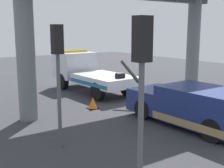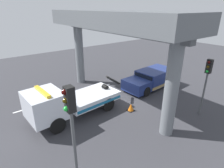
{
  "view_description": "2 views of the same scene",
  "coord_description": "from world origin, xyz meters",
  "views": [
    {
      "loc": [
        -11.46,
        9.09,
        3.79
      ],
      "look_at": [
        1.29,
        0.31,
        0.91
      ],
      "focal_mm": 47.43,
      "sensor_mm": 36.0,
      "label": 1
    },
    {
      "loc": [
        8.7,
        10.34,
        6.96
      ],
      "look_at": [
        0.11,
        -0.68,
        1.11
      ],
      "focal_mm": 29.7,
      "sensor_mm": 36.0,
      "label": 2
    }
  ],
  "objects": [
    {
      "name": "traffic_light_far",
      "position": [
        -2.98,
        5.3,
        2.88
      ],
      "size": [
        0.39,
        0.32,
        3.94
      ],
      "color": "#515456",
      "rests_on": "ground"
    },
    {
      "name": "towed_van_green",
      "position": [
        -3.96,
        -0.0,
        0.78
      ],
      "size": [
        5.31,
        2.46,
        1.58
      ],
      "color": "navy",
      "rests_on": "ground"
    },
    {
      "name": "overpass_structure",
      "position": [
        0.55,
        0.0,
        5.76
      ],
      "size": [
        3.6,
        12.25,
        6.73
      ],
      "color": "slate",
      "rests_on": "ground"
    },
    {
      "name": "ground_plane",
      "position": [
        0.0,
        0.0,
        -0.05
      ],
      "size": [
        60.0,
        40.0,
        0.1
      ],
      "primitive_type": "cube",
      "color": "#38383D"
    },
    {
      "name": "lane_stripe_mid",
      "position": [
        0.0,
        -2.88,
        0.0
      ],
      "size": [
        2.6,
        0.16,
        0.01
      ],
      "primitive_type": "cube",
      "color": "silver",
      "rests_on": "ground"
    },
    {
      "name": "traffic_cone_orange",
      "position": [
        0.47,
        2.0,
        0.27
      ],
      "size": [
        0.47,
        0.47,
        0.56
      ],
      "color": "orange",
      "rests_on": "ground"
    },
    {
      "name": "lane_stripe_west",
      "position": [
        -6.0,
        -2.88,
        0.0
      ],
      "size": [
        2.6,
        0.16,
        0.01
      ],
      "primitive_type": "cube",
      "color": "silver",
      "rests_on": "ground"
    },
    {
      "name": "tow_truck_white",
      "position": [
        4.5,
        0.04,
        1.2
      ],
      "size": [
        7.31,
        2.71,
        2.46
      ],
      "color": "silver",
      "rests_on": "ground"
    },
    {
      "name": "lane_stripe_east",
      "position": [
        6.0,
        -2.88,
        0.0
      ],
      "size": [
        2.6,
        0.16,
        0.01
      ],
      "primitive_type": "cube",
      "color": "silver",
      "rests_on": "ground"
    },
    {
      "name": "traffic_light_mid",
      "position": [
        6.52,
        5.3,
        3.37
      ],
      "size": [
        0.39,
        0.32,
        4.64
      ],
      "color": "#515456",
      "rests_on": "ground"
    }
  ]
}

